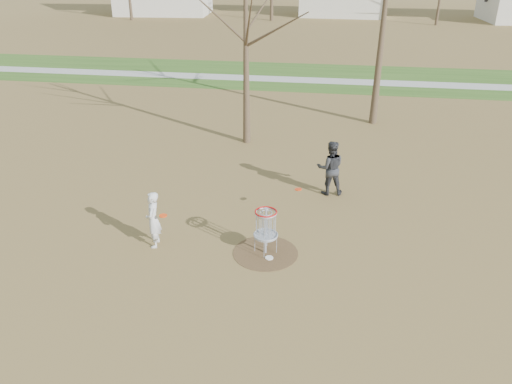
% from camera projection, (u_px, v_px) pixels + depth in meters
% --- Properties ---
extents(ground, '(160.00, 160.00, 0.00)m').
position_uv_depth(ground, '(266.00, 253.00, 13.69)').
color(ground, brown).
rests_on(ground, ground).
extents(green_band, '(160.00, 8.00, 0.01)m').
position_uv_depth(green_band, '(310.00, 77.00, 32.31)').
color(green_band, '#2D5119').
rests_on(green_band, ground).
extents(footpath, '(160.00, 1.50, 0.01)m').
position_uv_depth(footpath, '(309.00, 80.00, 31.42)').
color(footpath, '#9E9E99').
rests_on(footpath, green_band).
extents(dirt_circle, '(1.80, 1.80, 0.01)m').
position_uv_depth(dirt_circle, '(266.00, 253.00, 13.69)').
color(dirt_circle, '#47331E').
rests_on(dirt_circle, ground).
extents(player_standing, '(0.48, 0.65, 1.64)m').
position_uv_depth(player_standing, '(153.00, 220.00, 13.70)').
color(player_standing, silver).
rests_on(player_standing, ground).
extents(player_throwing, '(1.01, 0.84, 1.88)m').
position_uv_depth(player_throwing, '(330.00, 168.00, 16.61)').
color(player_throwing, '#2C2D30').
rests_on(player_throwing, ground).
extents(disc_grounded, '(0.22, 0.22, 0.02)m').
position_uv_depth(disc_grounded, '(269.00, 258.00, 13.44)').
color(disc_grounded, white).
rests_on(disc_grounded, dirt_circle).
extents(discs_in_play, '(3.70, 2.43, 0.05)m').
position_uv_depth(discs_in_play, '(237.00, 201.00, 14.23)').
color(discs_in_play, '#F8370D').
rests_on(discs_in_play, ground).
extents(disc_golf_basket, '(0.64, 0.64, 1.35)m').
position_uv_depth(disc_golf_basket, '(266.00, 224.00, 13.29)').
color(disc_golf_basket, '#9EA3AD').
rests_on(disc_golf_basket, ground).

